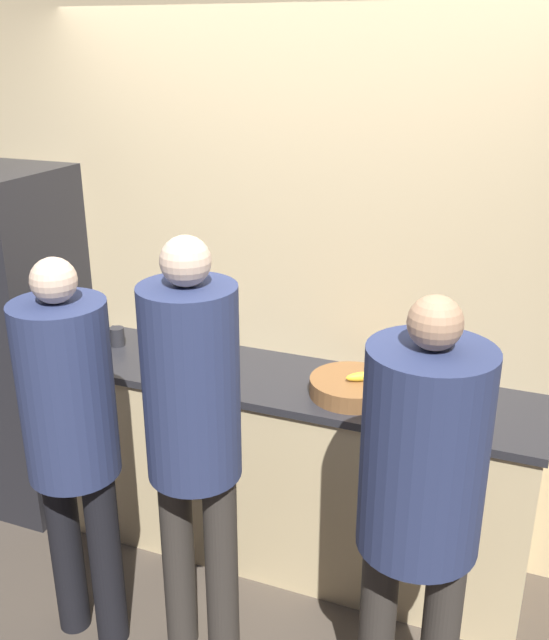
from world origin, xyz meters
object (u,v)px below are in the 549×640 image
at_px(person_left, 71,427).
at_px(person_right, 421,486).
at_px(person_center, 193,423).
at_px(cup_yellow, 173,349).
at_px(refrigerator, 13,342).
at_px(bottle_dark, 79,349).
at_px(utensil_crock, 218,334).
at_px(cup_black, 117,337).
at_px(fruit_bowl, 352,387).

xyz_separation_m(person_left, person_right, (1.31, 0.05, 0.04)).
distance_m(person_center, person_right, 0.84).
relative_size(person_right, cup_yellow, 21.19).
xyz_separation_m(refrigerator, bottle_dark, (0.53, -0.14, 0.10)).
height_order(utensil_crock, cup_black, utensil_crock).
bearing_deg(cup_yellow, person_right, -29.88).
bearing_deg(person_center, cup_yellow, 124.13).
bearing_deg(fruit_bowl, cup_black, 175.86).
height_order(refrigerator, person_left, refrigerator).
bearing_deg(fruit_bowl, refrigerator, 179.66).
height_order(fruit_bowl, cup_black, fruit_bowl).
bearing_deg(person_left, utensil_crock, 81.57).
xyz_separation_m(person_center, person_right, (0.84, -0.05, -0.03)).
distance_m(person_left, cup_yellow, 0.82).
xyz_separation_m(fruit_bowl, utensil_crock, (-0.75, 0.24, 0.04)).
bearing_deg(person_right, refrigerator, 162.75).
xyz_separation_m(fruit_bowl, bottle_dark, (-1.30, -0.13, 0.02)).
bearing_deg(refrigerator, fruit_bowl, -0.34).
height_order(person_center, fruit_bowl, person_center).
bearing_deg(fruit_bowl, person_right, -58.54).
distance_m(bottle_dark, cup_black, 0.23).
height_order(refrigerator, cup_yellow, refrigerator).
relative_size(utensil_crock, cup_black, 3.37).
height_order(bottle_dark, cup_yellow, bottle_dark).
relative_size(person_left, bottle_dark, 11.46).
relative_size(person_center, person_right, 1.05).
bearing_deg(cup_black, person_left, -67.81).
distance_m(person_center, utensil_crock, 0.93).
relative_size(refrigerator, fruit_bowl, 4.94).
bearing_deg(person_left, cup_black, 112.19).
bearing_deg(fruit_bowl, person_left, -140.26).
bearing_deg(refrigerator, bottle_dark, -15.07).
height_order(person_center, bottle_dark, person_center).
height_order(person_right, cup_black, person_right).
bearing_deg(person_left, bottle_dark, 123.65).
distance_m(person_right, cup_yellow, 1.53).
relative_size(person_left, person_right, 0.99).
xyz_separation_m(person_left, cup_yellow, (-0.02, 0.82, -0.01)).
bearing_deg(utensil_crock, bottle_dark, -146.22).
relative_size(person_right, bottle_dark, 11.54).
relative_size(refrigerator, person_left, 1.08).
bearing_deg(cup_yellow, person_center, -55.87).
height_order(fruit_bowl, bottle_dark, bottle_dark).
xyz_separation_m(person_right, cup_yellow, (-1.33, 0.76, -0.04)).
xyz_separation_m(person_right, bottle_dark, (-1.72, 0.56, -0.03)).
xyz_separation_m(person_center, cup_black, (-0.81, 0.73, -0.06)).
relative_size(utensil_crock, bottle_dark, 2.18).
height_order(person_right, bottle_dark, person_right).
distance_m(fruit_bowl, cup_yellow, 0.91).
bearing_deg(refrigerator, person_right, -17.25).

